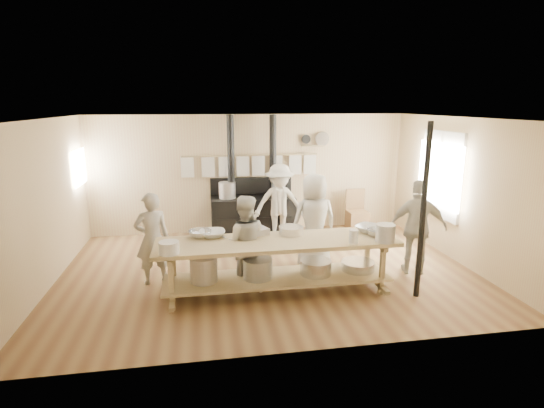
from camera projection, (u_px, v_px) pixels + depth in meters
name	position (u px, v px, depth m)	size (l,w,h in m)	color
ground	(268.00, 270.00, 7.37)	(7.00, 7.00, 0.00)	brown
room_shell	(268.00, 179.00, 6.99)	(7.00, 7.00, 7.00)	tan
window_right	(441.00, 174.00, 8.15)	(0.09, 1.50, 1.65)	beige
left_opening	(80.00, 167.00, 8.36)	(0.00, 0.90, 0.90)	white
stove	(253.00, 212.00, 9.28)	(1.90, 0.75, 2.60)	black
towel_rail	(251.00, 163.00, 9.31)	(3.00, 0.04, 0.47)	#9F885B
back_wall_shelf	(315.00, 141.00, 9.47)	(0.63, 0.14, 0.32)	#9F885B
prep_table	(277.00, 261.00, 6.38)	(3.60, 0.90, 0.85)	#9F885B
support_post	(423.00, 213.00, 6.10)	(0.08, 0.08, 2.60)	black
cook_far_left	(152.00, 239.00, 6.70)	(0.54, 0.36, 1.49)	#B5B1A0
cook_left	(244.00, 243.00, 6.50)	(0.73, 0.57, 1.49)	#B5B1A0
cook_center	(314.00, 221.00, 7.38)	(0.82, 0.53, 1.68)	#B5B1A0
cook_right	(418.00, 227.00, 7.10)	(0.95, 0.39, 1.61)	#B5B1A0
cook_by_window	(279.00, 204.00, 8.72)	(1.06, 0.61, 1.64)	#B5B1A0
chair	(357.00, 219.00, 9.57)	(0.45, 0.45, 0.94)	brown
bowl_white_a	(212.00, 234.00, 6.46)	(0.39, 0.39, 0.10)	white
bowl_steel_a	(200.00, 234.00, 6.43)	(0.35, 0.35, 0.11)	silver
bowl_white_b	(370.00, 229.00, 6.69)	(0.43, 0.43, 0.10)	white
bowl_steel_b	(378.00, 233.00, 6.48)	(0.34, 0.34, 0.11)	silver
roasting_pan	(253.00, 232.00, 6.56)	(0.43, 0.29, 0.10)	#B2B2B7
mixing_bowl_large	(291.00, 230.00, 6.58)	(0.38, 0.38, 0.12)	silver
bucket_galv	(385.00, 233.00, 6.21)	(0.28, 0.28, 0.26)	gray
deep_bowl_enamel	(169.00, 248.00, 5.72)	(0.27, 0.27, 0.17)	white
pitcher	(354.00, 237.00, 6.14)	(0.13, 0.13, 0.20)	white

